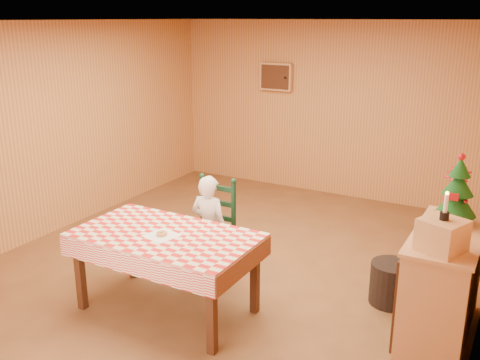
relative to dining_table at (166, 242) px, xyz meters
The scene contains 13 objects.
ground 1.26m from the dining_table, 86.37° to the left, with size 6.00×6.00×0.00m, color brown.
cabin_walls 1.95m from the dining_table, 87.68° to the left, with size 5.10×6.05×2.65m.
dining_table is the anchor object (origin of this frame).
ladder_chair 0.81m from the dining_table, 90.00° to the left, with size 0.44×0.40×1.08m.
seated_child 0.74m from the dining_table, 90.00° to the left, with size 0.41×0.27×1.12m, color silver.
napkin 0.10m from the dining_table, 90.00° to the right, with size 0.26×0.26×0.00m, color white.
donut 0.11m from the dining_table, 90.00° to the right, with size 0.10×0.10×0.03m, color #CD8A49.
shelf_unit 2.42m from the dining_table, 20.83° to the left, with size 0.54×1.24×0.93m.
crate 2.34m from the dining_table, 11.44° to the left, with size 0.30×0.30×0.25m, color tan.
christmas_tree 2.58m from the dining_table, 26.07° to the left, with size 0.34×0.34×0.62m.
flower_arrangement 2.66m from the dining_table, 32.45° to the left, with size 0.23×0.23×0.42m, color maroon.
candle_set 2.38m from the dining_table, 11.44° to the left, with size 0.07×0.07×0.22m.
storage_bin 2.17m from the dining_table, 32.90° to the left, with size 0.41×0.41×0.41m, color black.
Camera 1 is at (2.70, -4.60, 2.63)m, focal length 40.00 mm.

